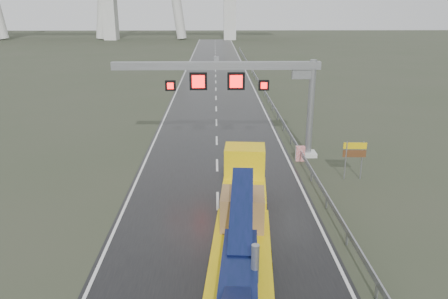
{
  "coord_description": "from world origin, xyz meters",
  "views": [
    {
      "loc": [
        -0.11,
        -13.2,
        10.8
      ],
      "look_at": [
        0.37,
        9.9,
        3.2
      ],
      "focal_mm": 35.0,
      "sensor_mm": 36.0,
      "label": 1
    }
  ],
  "objects_px": {
    "heavy_haul_truck": "(242,227)",
    "exit_sign_pair": "(354,153)",
    "sign_gantry": "(246,82)",
    "striped_barrier": "(300,154)"
  },
  "relations": [
    {
      "from": "heavy_haul_truck",
      "to": "exit_sign_pair",
      "type": "relative_size",
      "value": 6.78
    },
    {
      "from": "sign_gantry",
      "to": "striped_barrier",
      "type": "relative_size",
      "value": 13.46
    },
    {
      "from": "striped_barrier",
      "to": "sign_gantry",
      "type": "bearing_deg",
      "value": 164.95
    },
    {
      "from": "sign_gantry",
      "to": "striped_barrier",
      "type": "bearing_deg",
      "value": -15.56
    },
    {
      "from": "heavy_haul_truck",
      "to": "striped_barrier",
      "type": "distance_m",
      "value": 13.94
    },
    {
      "from": "sign_gantry",
      "to": "exit_sign_pair",
      "type": "distance_m",
      "value": 9.09
    },
    {
      "from": "striped_barrier",
      "to": "exit_sign_pair",
      "type": "bearing_deg",
      "value": -51.82
    },
    {
      "from": "sign_gantry",
      "to": "exit_sign_pair",
      "type": "height_order",
      "value": "sign_gantry"
    },
    {
      "from": "heavy_haul_truck",
      "to": "exit_sign_pair",
      "type": "height_order",
      "value": "heavy_haul_truck"
    },
    {
      "from": "exit_sign_pair",
      "to": "striped_barrier",
      "type": "height_order",
      "value": "exit_sign_pair"
    }
  ]
}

